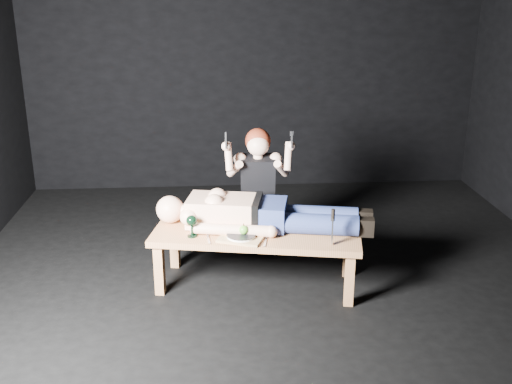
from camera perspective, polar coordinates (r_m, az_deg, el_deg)
ground at (r=4.80m, az=1.80°, el=-8.76°), size 5.00×5.00×0.00m
back_wall at (r=6.77m, az=-0.26°, el=12.83°), size 5.00×0.00×5.00m
table at (r=4.71m, az=0.04°, el=-6.25°), size 1.65×0.87×0.45m
lying_man at (r=4.65m, az=0.80°, el=-1.73°), size 1.71×0.80×0.28m
kneeling_woman at (r=5.12m, az=0.15°, el=0.21°), size 0.65×0.73×1.17m
serving_tray at (r=4.48m, az=-1.41°, el=-4.35°), size 0.38×0.33×0.02m
plate at (r=4.47m, az=-1.41°, el=-4.14°), size 0.27×0.27×0.02m
apple at (r=4.46m, az=-1.17°, el=-3.59°), size 0.07×0.07×0.07m
goblet at (r=4.52m, az=-6.06°, el=-3.21°), size 0.10×0.10×0.17m
fork_flat at (r=4.48m, az=-4.51°, el=-4.46°), size 0.03×0.17×0.01m
knife_flat at (r=4.42m, az=0.89°, el=-4.74°), size 0.05×0.17×0.01m
spoon_flat at (r=4.54m, az=0.37°, el=-4.12°), size 0.10×0.15×0.01m
carving_knife at (r=4.37m, az=7.22°, el=-3.30°), size 0.04×0.05×0.27m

